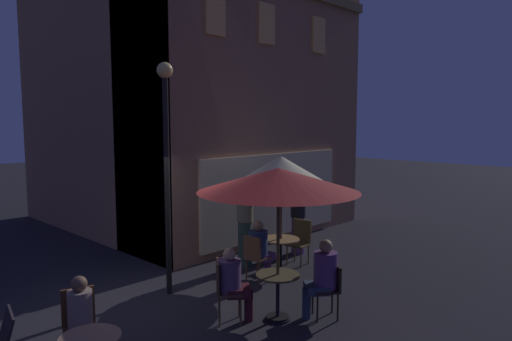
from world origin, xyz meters
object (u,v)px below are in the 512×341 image
object	(u,v)px
cafe_chair_0	(223,286)
patron_standing_4	(245,224)
cafe_table_0	(278,287)
street_lamp_near_corner	(166,146)
cafe_chair_2	(255,254)
patron_seated_1	(323,274)
cafe_chair_1	(330,285)
patron_seated_0	(233,280)
patron_standing_5	(298,219)
patio_umbrella_0	(278,180)
cafe_chair_4	(80,320)
cafe_chair_3	(300,238)
cafe_table_1	(281,247)
patron_seated_2	(260,247)
patron_seated_3	(81,318)
patio_umbrella_1	(281,170)

from	to	relation	value
cafe_chair_0	patron_standing_4	xyz separation A→B (m)	(2.17, 1.72, 0.34)
cafe_table_0	cafe_chair_0	world-z (taller)	cafe_chair_0
street_lamp_near_corner	cafe_chair_2	size ratio (longest dim) A/B	4.38
patron_seated_1	cafe_chair_1	bearing A→B (deg)	-180.00
street_lamp_near_corner	patron_seated_1	xyz separation A→B (m)	(1.08, -2.63, -1.97)
patron_seated_0	patron_standing_5	distance (m)	4.01
patio_umbrella_0	cafe_chair_4	bearing A→B (deg)	161.52
cafe_chair_3	cafe_table_1	bearing A→B (deg)	0.00
cafe_chair_3	patron_standing_4	size ratio (longest dim) A/B	0.52
cafe_table_1	patron_seated_0	distance (m)	2.47
cafe_chair_3	cafe_chair_4	xyz separation A→B (m)	(-5.32, -0.65, 0.04)
cafe_chair_0	cafe_chair_1	size ratio (longest dim) A/B	1.14
patron_standing_4	patron_seated_2	bearing A→B (deg)	139.57
cafe_table_1	patron_standing_5	distance (m)	1.57
cafe_table_1	patron_standing_5	xyz separation A→B (m)	(1.39, 0.66, 0.28)
cafe_chair_0	patron_standing_5	world-z (taller)	patron_standing_5
cafe_table_0	street_lamp_near_corner	bearing A→B (deg)	103.53
cafe_chair_0	cafe_chair_4	distance (m)	2.16
cafe_chair_1	cafe_table_1	bearing A→B (deg)	-78.80
patron_seated_0	cafe_chair_4	bearing A→B (deg)	-151.95
patron_seated_0	patron_seated_3	xyz separation A→B (m)	(-2.29, 0.33, 0.00)
cafe_table_0	patio_umbrella_1	xyz separation A→B (m)	(1.72, 1.44, 1.61)
patron_standing_4	cafe_table_0	bearing A→B (deg)	133.33
cafe_chair_0	patron_seated_1	world-z (taller)	patron_seated_1
cafe_chair_0	cafe_chair_4	size ratio (longest dim) A/B	0.99
cafe_chair_2	cafe_chair_1	bearing A→B (deg)	-101.18
cafe_chair_1	patron_seated_3	distance (m)	3.73
street_lamp_near_corner	patron_seated_0	distance (m)	2.65
patio_umbrella_1	cafe_chair_3	distance (m)	1.78
cafe_chair_1	patron_seated_2	size ratio (longest dim) A/B	0.71
cafe_chair_4	patron_standing_5	xyz separation A→B (m)	(5.89, 1.17, 0.23)
street_lamp_near_corner	cafe_chair_2	bearing A→B (deg)	-28.38
cafe_table_0	patron_seated_1	world-z (taller)	patron_seated_1
cafe_table_0	patio_umbrella_0	bearing A→B (deg)	-45.00
patio_umbrella_1	cafe_chair_1	size ratio (longest dim) A/B	2.80
street_lamp_near_corner	patio_umbrella_0	bearing A→B (deg)	-76.47
patio_umbrella_0	patron_seated_2	size ratio (longest dim) A/B	2.06
cafe_chair_2	cafe_chair_3	bearing A→B (deg)	3.48
patron_seated_2	patron_standing_5	distance (m)	2.17
cafe_chair_0	patron_seated_0	distance (m)	0.17
patio_umbrella_1	patron_seated_0	bearing A→B (deg)	-156.56
patio_umbrella_1	cafe_chair_2	world-z (taller)	patio_umbrella_1
cafe_table_1	patron_standing_4	size ratio (longest dim) A/B	0.42
patio_umbrella_0	cafe_chair_2	distance (m)	2.34
patio_umbrella_1	patron_standing_4	size ratio (longest dim) A/B	1.32
patron_seated_1	patron_standing_5	world-z (taller)	patron_standing_5
patio_umbrella_1	street_lamp_near_corner	bearing A→B (deg)	161.84
patron_seated_1	patron_standing_5	xyz separation A→B (m)	(2.56, 2.56, 0.11)
patron_seated_3	cafe_chair_4	bearing A→B (deg)	180.00
cafe_chair_4	patron_standing_5	size ratio (longest dim) A/B	0.60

